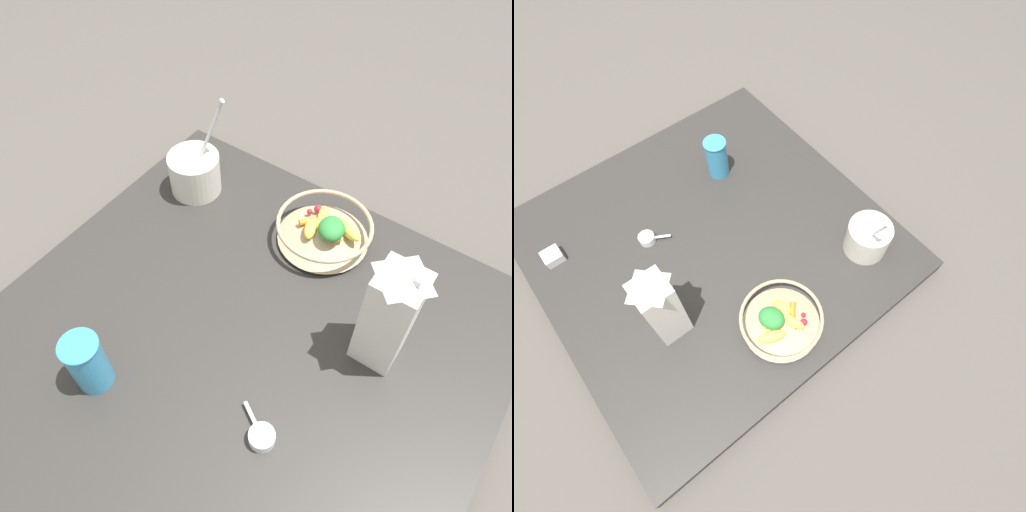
{
  "view_description": "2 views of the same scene",
  "coord_description": "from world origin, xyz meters",
  "views": [
    {
      "loc": [
        -0.36,
        -0.31,
        0.94
      ],
      "look_at": [
        0.18,
        0.07,
        0.1
      ],
      "focal_mm": 35.0,
      "sensor_mm": 36.0,
      "label": 1
    },
    {
      "loc": [
        0.6,
        -0.25,
        1.08
      ],
      "look_at": [
        0.18,
        0.08,
        0.12
      ],
      "focal_mm": 28.0,
      "sensor_mm": 36.0,
      "label": 2
    }
  ],
  "objects": [
    {
      "name": "ground_plane",
      "position": [
        0.0,
        0.0,
        0.0
      ],
      "size": [
        6.0,
        6.0,
        0.0
      ],
      "primitive_type": "plane",
      "color": "#4C4742"
    },
    {
      "name": "milk_carton",
      "position": [
        0.15,
        -0.24,
        0.19
      ],
      "size": [
        0.08,
        0.08,
        0.29
      ],
      "color": "silver",
      "rests_on": "countertop"
    },
    {
      "name": "fruit_bowl",
      "position": [
        0.34,
        -0.01,
        0.09
      ],
      "size": [
        0.22,
        0.22,
        0.09
      ],
      "color": "tan",
      "rests_on": "countertop"
    },
    {
      "name": "drinking_cup",
      "position": [
        -0.21,
        0.17,
        0.12
      ],
      "size": [
        0.07,
        0.07,
        0.13
      ],
      "color": "#3893C6",
      "rests_on": "countertop"
    },
    {
      "name": "yogurt_tub",
      "position": [
        0.31,
        0.34,
        0.1
      ],
      "size": [
        0.14,
        0.13,
        0.25
      ],
      "color": "silver",
      "rests_on": "countertop"
    },
    {
      "name": "countertop",
      "position": [
        0.0,
        0.0,
        0.02
      ],
      "size": [
        0.98,
        0.98,
        0.05
      ],
      "color": "#2D2B28",
      "rests_on": "ground_plane"
    },
    {
      "name": "measuring_scoop",
      "position": [
        -0.12,
        -0.15,
        0.06
      ],
      "size": [
        0.06,
        0.09,
        0.02
      ],
      "color": "white",
      "rests_on": "countertop"
    }
  ]
}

